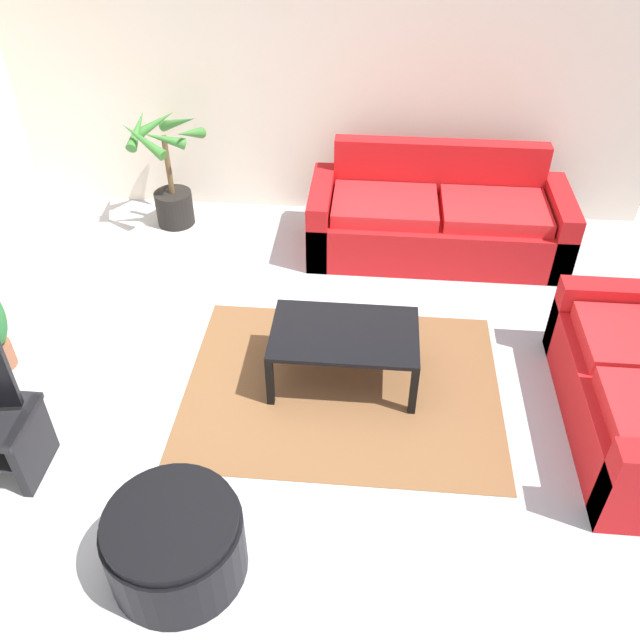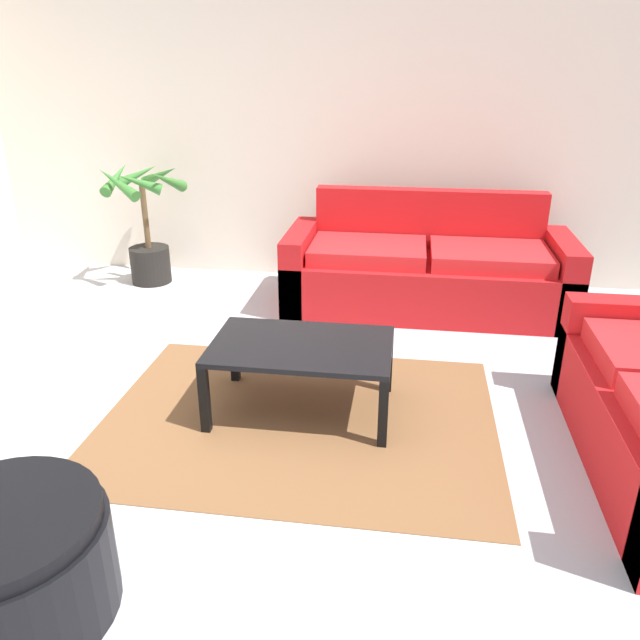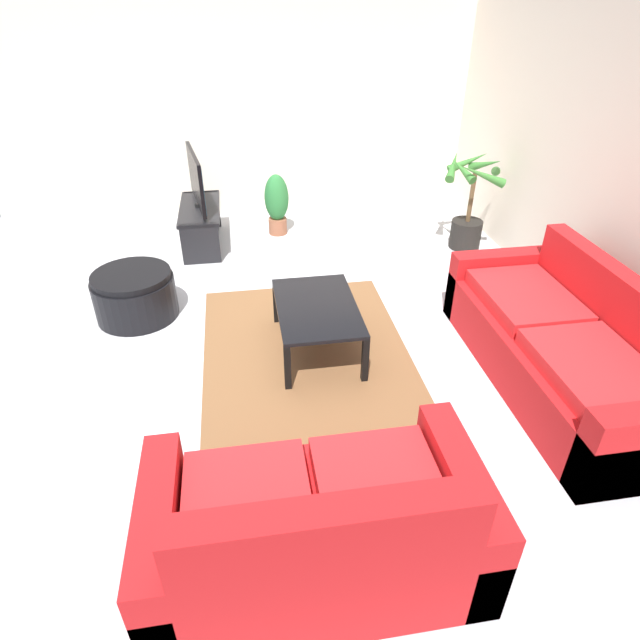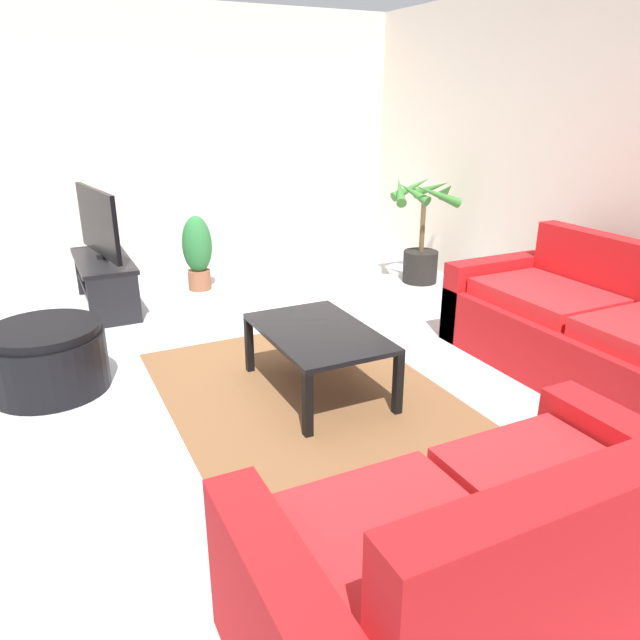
{
  "view_description": "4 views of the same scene",
  "coord_description": "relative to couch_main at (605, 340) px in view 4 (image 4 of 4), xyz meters",
  "views": [
    {
      "loc": [
        0.45,
        -2.94,
        3.32
      ],
      "look_at": [
        0.13,
        0.64,
        0.42
      ],
      "focal_mm": 37.39,
      "sensor_mm": 36.0,
      "label": 1
    },
    {
      "loc": [
        0.87,
        -2.56,
        1.89
      ],
      "look_at": [
        0.41,
        0.57,
        0.56
      ],
      "focal_mm": 34.87,
      "sensor_mm": 36.0,
      "label": 2
    },
    {
      "loc": [
        3.94,
        -0.03,
        2.63
      ],
      "look_at": [
        0.67,
        0.5,
        0.52
      ],
      "focal_mm": 29.79,
      "sensor_mm": 36.0,
      "label": 3
    },
    {
      "loc": [
        3.47,
        -1.01,
        1.81
      ],
      "look_at": [
        0.38,
        0.5,
        0.52
      ],
      "focal_mm": 33.62,
      "sensor_mm": 36.0,
      "label": 4
    }
  ],
  "objects": [
    {
      "name": "ground_plane",
      "position": [
        -1.02,
        -2.28,
        -0.3
      ],
      "size": [
        6.6,
        6.6,
        0.0
      ],
      "primitive_type": "plane",
      "color": "#B2B2B7"
    },
    {
      "name": "wall_back",
      "position": [
        -1.02,
        0.72,
        1.05
      ],
      "size": [
        6.0,
        0.06,
        2.7
      ],
      "primitive_type": "cube",
      "color": "beige",
      "rests_on": "ground"
    },
    {
      "name": "wall_left",
      "position": [
        -4.02,
        -2.28,
        1.05
      ],
      "size": [
        0.06,
        6.0,
        2.7
      ],
      "primitive_type": "cube",
      "color": "beige",
      "rests_on": "ground"
    },
    {
      "name": "couch_main",
      "position": [
        0.0,
        0.0,
        0.0
      ],
      "size": [
        2.24,
        0.9,
        0.9
      ],
      "color": "red",
      "rests_on": "ground"
    },
    {
      "name": "couch_loveseat",
      "position": [
        1.26,
        -2.07,
        -0.0
      ],
      "size": [
        0.9,
        1.69,
        0.9
      ],
      "color": "red",
      "rests_on": "ground"
    },
    {
      "name": "tv_stand",
      "position": [
        -3.05,
        -2.76,
        -0.0
      ],
      "size": [
        1.1,
        0.45,
        0.46
      ],
      "color": "black",
      "rests_on": "ground"
    },
    {
      "name": "tv",
      "position": [
        -3.05,
        -2.75,
        0.48
      ],
      "size": [
        1.01,
        0.2,
        0.61
      ],
      "color": "black",
      "rests_on": "tv_stand"
    },
    {
      "name": "coffee_table",
      "position": [
        -0.72,
        -1.76,
        0.07
      ],
      "size": [
        1.01,
        0.65,
        0.42
      ],
      "color": "black",
      "rests_on": "ground"
    },
    {
      "name": "area_rug",
      "position": [
        -0.72,
        -1.86,
        -0.3
      ],
      "size": [
        2.2,
        1.7,
        0.01
      ],
      "primitive_type": "cube",
      "color": "brown",
      "rests_on": "ground"
    },
    {
      "name": "potted_palm",
      "position": [
        -2.47,
        0.26,
        0.17
      ],
      "size": [
        0.7,
        0.71,
        1.08
      ],
      "color": "black",
      "rests_on": "ground"
    },
    {
      "name": "potted_plant_small",
      "position": [
        -3.22,
        -1.85,
        0.09
      ],
      "size": [
        0.29,
        0.29,
        0.74
      ],
      "color": "brown",
      "rests_on": "ground"
    },
    {
      "name": "ottoman",
      "position": [
        -1.51,
        -3.32,
        -0.09
      ],
      "size": [
        0.74,
        0.74,
        0.44
      ],
      "color": "black",
      "rests_on": "ground"
    }
  ]
}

